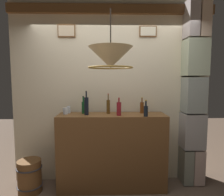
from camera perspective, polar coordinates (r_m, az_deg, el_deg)
panelled_rear_partition at (r=3.19m, az=-0.16°, el=3.04°), size 3.16×0.15×2.90m
stone_pillar at (r=3.33m, az=22.43°, el=0.65°), size 0.34×0.35×2.82m
bar_shelf_unit at (r=3.09m, az=-0.02°, el=-15.20°), size 1.60×0.43×1.14m
liquor_bottle_rum at (r=2.80m, az=9.78°, el=-3.59°), size 0.06×0.06×0.23m
liquor_bottle_tequila at (r=2.84m, az=2.02°, el=-3.06°), size 0.07×0.07×0.26m
liquor_bottle_mezcal at (r=2.98m, az=-1.10°, el=-2.44°), size 0.05×0.05×0.31m
liquor_bottle_gin at (r=2.90m, az=-7.43°, el=-2.23°), size 0.06×0.06×0.35m
liquor_bottle_rye at (r=3.06m, az=8.67°, el=-2.67°), size 0.06×0.06×0.25m
liquor_bottle_vodka at (r=3.03m, az=-8.30°, el=-2.56°), size 0.05×0.05×0.27m
glass_tumbler_rocks at (r=3.03m, az=-13.37°, el=-3.68°), size 0.07×0.07×0.10m
glass_tumbler_highball at (r=3.11m, az=-12.48°, el=-3.33°), size 0.06×0.06×0.11m
pendant_lamp at (r=1.96m, az=-0.41°, el=11.49°), size 0.44×0.44×0.57m
wooden_barrel at (r=3.33m, az=-22.78°, el=-20.20°), size 0.36×0.36×0.48m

